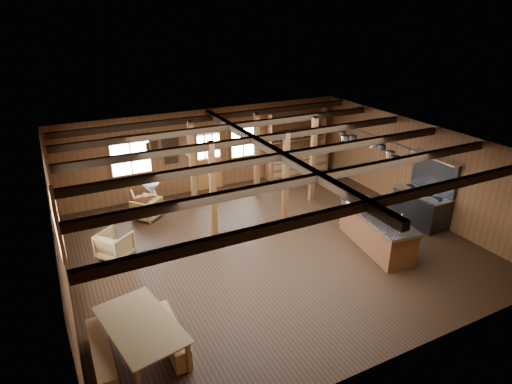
# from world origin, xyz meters

# --- Properties ---
(room) EXTENTS (10.04, 9.04, 2.84)m
(room) POSITION_xyz_m (0.00, 0.00, 1.40)
(room) COLOR black
(room) RESTS_ON ground
(ceiling_joists) EXTENTS (9.80, 8.82, 0.18)m
(ceiling_joists) POSITION_xyz_m (0.00, 0.18, 2.68)
(ceiling_joists) COLOR black
(ceiling_joists) RESTS_ON ceiling
(timber_posts) EXTENTS (3.95, 2.35, 2.80)m
(timber_posts) POSITION_xyz_m (0.52, 2.08, 1.40)
(timber_posts) COLOR #4F2F16
(timber_posts) RESTS_ON floor
(back_door) EXTENTS (1.02, 0.08, 2.15)m
(back_door) POSITION_xyz_m (0.00, 4.45, 0.88)
(back_door) COLOR brown
(back_door) RESTS_ON floor
(window_back_left) EXTENTS (1.32, 0.06, 1.32)m
(window_back_left) POSITION_xyz_m (-2.60, 4.46, 1.60)
(window_back_left) COLOR white
(window_back_left) RESTS_ON wall_back
(window_back_right) EXTENTS (1.02, 0.06, 1.32)m
(window_back_right) POSITION_xyz_m (1.30, 4.46, 1.60)
(window_back_right) COLOR white
(window_back_right) RESTS_ON wall_back
(window_left) EXTENTS (0.14, 1.24, 1.32)m
(window_left) POSITION_xyz_m (-4.96, 0.50, 1.60)
(window_left) COLOR white
(window_left) RESTS_ON wall_back
(notice_boards) EXTENTS (1.08, 0.03, 0.90)m
(notice_boards) POSITION_xyz_m (-1.50, 4.46, 1.64)
(notice_boards) COLOR silver
(notice_boards) RESTS_ON wall_back
(back_counter) EXTENTS (2.55, 0.60, 2.45)m
(back_counter) POSITION_xyz_m (3.40, 4.20, 0.60)
(back_counter) COLOR #5A2F1B
(back_counter) RESTS_ON floor
(pendant_lamps) EXTENTS (1.86, 2.36, 0.66)m
(pendant_lamps) POSITION_xyz_m (-2.25, 1.00, 2.25)
(pendant_lamps) COLOR #2B2B2D
(pendant_lamps) RESTS_ON ceiling
(pot_rack) EXTENTS (0.46, 3.00, 0.46)m
(pot_rack) POSITION_xyz_m (3.40, 0.29, 2.26)
(pot_rack) COLOR #2B2B2D
(pot_rack) RESTS_ON ceiling
(kitchen_island) EXTENTS (1.25, 2.60, 1.20)m
(kitchen_island) POSITION_xyz_m (2.47, -1.27, 0.48)
(kitchen_island) COLOR #5A2F1B
(kitchen_island) RESTS_ON floor
(step_stool) EXTENTS (0.54, 0.42, 0.43)m
(step_stool) POSITION_xyz_m (2.69, -0.11, 0.21)
(step_stool) COLOR olive
(step_stool) RESTS_ON floor
(commercial_range) EXTENTS (0.84, 1.64, 2.03)m
(commercial_range) POSITION_xyz_m (4.65, -0.77, 0.65)
(commercial_range) COLOR #2B2B2D
(commercial_range) RESTS_ON floor
(dining_table) EXTENTS (1.45, 2.15, 0.69)m
(dining_table) POSITION_xyz_m (-3.90, -2.34, 0.35)
(dining_table) COLOR olive
(dining_table) RESTS_ON floor
(bench_wall) EXTENTS (0.32, 1.69, 0.47)m
(bench_wall) POSITION_xyz_m (-4.65, -2.34, 0.23)
(bench_wall) COLOR olive
(bench_wall) RESTS_ON floor
(bench_aisle) EXTENTS (0.29, 1.57, 0.43)m
(bench_aisle) POSITION_xyz_m (-3.40, -2.34, 0.22)
(bench_aisle) COLOR olive
(bench_aisle) RESTS_ON floor
(armchair_a) EXTENTS (1.01, 1.02, 0.67)m
(armchair_a) POSITION_xyz_m (-2.54, 3.12, 0.33)
(armchair_a) COLOR brown
(armchair_a) RESTS_ON floor
(armchair_b) EXTENTS (0.74, 0.76, 0.66)m
(armchair_b) POSITION_xyz_m (-2.48, 3.69, 0.33)
(armchair_b) COLOR brown
(armchair_b) RESTS_ON floor
(armchair_c) EXTENTS (1.05, 1.05, 0.69)m
(armchair_c) POSITION_xyz_m (-3.78, 1.31, 0.34)
(armchair_c) COLOR olive
(armchair_c) RESTS_ON floor
(counter_pot) EXTENTS (0.28, 0.28, 0.17)m
(counter_pot) POSITION_xyz_m (2.36, -0.27, 1.02)
(counter_pot) COLOR silver
(counter_pot) RESTS_ON kitchen_island
(bowl) EXTENTS (0.33, 0.33, 0.06)m
(bowl) POSITION_xyz_m (2.19, -0.76, 0.97)
(bowl) COLOR silver
(bowl) RESTS_ON kitchen_island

